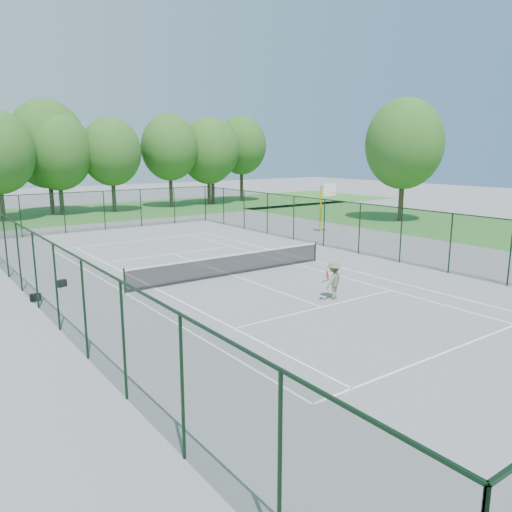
# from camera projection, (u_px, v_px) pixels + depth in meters

# --- Properties ---
(ground) EXTENTS (140.00, 140.00, 0.00)m
(ground) POSITION_uv_depth(u_px,v_px,m) (232.00, 275.00, 24.56)
(ground) COLOR gray
(ground) RESTS_ON ground
(grass_far) EXTENTS (80.00, 16.00, 0.01)m
(grass_far) POSITION_uv_depth(u_px,v_px,m) (63.00, 214.00, 48.34)
(grass_far) COLOR #3D7E2F
(grass_far) RESTS_ON ground
(grass_side) EXTENTS (14.00, 40.00, 0.01)m
(grass_side) POSITION_uv_depth(u_px,v_px,m) (447.00, 225.00, 41.52)
(grass_side) COLOR #3D7E2F
(grass_side) RESTS_ON ground
(court_lines) EXTENTS (11.05, 23.85, 0.01)m
(court_lines) POSITION_uv_depth(u_px,v_px,m) (232.00, 275.00, 24.56)
(court_lines) COLOR white
(court_lines) RESTS_ON ground
(tennis_net) EXTENTS (11.08, 0.08, 1.10)m
(tennis_net) POSITION_uv_depth(u_px,v_px,m) (232.00, 264.00, 24.45)
(tennis_net) COLOR black
(tennis_net) RESTS_ON ground
(fence_enclosure) EXTENTS (18.05, 36.05, 3.02)m
(fence_enclosure) POSITION_uv_depth(u_px,v_px,m) (232.00, 244.00, 24.24)
(fence_enclosure) COLOR #14321E
(fence_enclosure) RESTS_ON ground
(tree_line_far) EXTENTS (39.40, 6.40, 9.70)m
(tree_line_far) POSITION_uv_depth(u_px,v_px,m) (58.00, 151.00, 47.11)
(tree_line_far) COLOR #423322
(tree_line_far) RESTS_ON ground
(basketball_goal) EXTENTS (1.20, 1.43, 3.65)m
(basketball_goal) POSITION_uv_depth(u_px,v_px,m) (326.00, 198.00, 37.11)
(basketball_goal) COLOR #DCAE05
(basketball_goal) RESTS_ON ground
(tree_side) EXTENTS (6.61, 6.61, 10.47)m
(tree_side) POSITION_uv_depth(u_px,v_px,m) (404.00, 144.00, 42.62)
(tree_side) COLOR #423322
(tree_side) RESTS_ON ground
(sports_bag_a) EXTENTS (0.41, 0.28, 0.31)m
(sports_bag_a) POSITION_uv_depth(u_px,v_px,m) (36.00, 297.00, 20.25)
(sports_bag_a) COLOR black
(sports_bag_a) RESTS_ON ground
(sports_bag_b) EXTENTS (0.46, 0.37, 0.31)m
(sports_bag_b) POSITION_uv_depth(u_px,v_px,m) (62.00, 283.00, 22.41)
(sports_bag_b) COLOR black
(sports_bag_b) RESTS_ON ground
(tennis_player) EXTENTS (2.01, 0.92, 1.56)m
(tennis_player) POSITION_uv_depth(u_px,v_px,m) (333.00, 280.00, 20.47)
(tennis_player) COLOR #656C4A
(tennis_player) RESTS_ON ground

